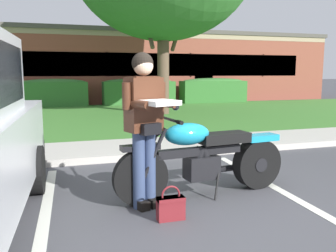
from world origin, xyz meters
name	(u,v)px	position (x,y,z in m)	size (l,w,h in m)	color
ground_plane	(221,217)	(0.00, 0.00, 0.00)	(140.00, 140.00, 0.00)	#424247
curb_strip	(153,155)	(0.00, 2.72, 0.06)	(60.00, 0.20, 0.12)	#B7B2A8
concrete_walk	(142,147)	(0.00, 3.57, 0.04)	(60.00, 1.50, 0.08)	#B7B2A8
grass_lawn	(106,117)	(0.00, 8.71, 0.03)	(60.00, 8.77, 0.06)	#3D752D
stall_stripe_0	(42,231)	(-1.76, 0.20, 0.00)	(0.12, 4.40, 0.01)	silver
stall_stripe_1	(297,200)	(1.09, 0.20, 0.00)	(0.12, 4.40, 0.01)	silver
motorcycle	(209,156)	(0.17, 0.69, 0.48)	(2.24, 0.82, 1.18)	black
rider_person	(145,118)	(-0.67, 0.52, 1.01)	(0.55, 0.65, 1.70)	black
handbag	(171,206)	(-0.51, 0.10, 0.14)	(0.28, 0.13, 0.36)	maroon
hedge_center_left	(54,93)	(-1.64, 13.02, 0.65)	(2.80, 0.90, 1.24)	#336B2D
hedge_center_right	(139,91)	(2.10, 13.02, 0.65)	(3.28, 0.90, 1.24)	#336B2D
hedge_right	(213,90)	(5.83, 13.02, 0.65)	(3.26, 0.90, 1.24)	#336B2D
brick_building	(95,67)	(0.79, 19.07, 1.82)	(24.70, 10.54, 3.63)	brown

